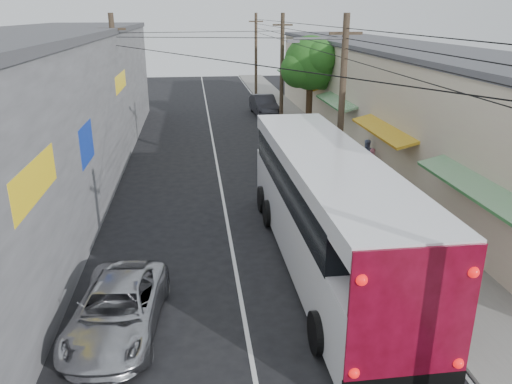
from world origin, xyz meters
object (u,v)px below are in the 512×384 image
coach_bus (325,207)px  pedestrian_near (371,163)px  jeepney (118,309)px  pedestrian_far (366,156)px  parked_car_far (264,105)px  parked_car_mid (291,142)px  parked_suv (292,160)px

coach_bus → pedestrian_near: (4.60, 8.37, -1.10)m
jeepney → pedestrian_far: bearing=53.6°
parked_car_far → pedestrian_near: bearing=-83.9°
pedestrian_near → pedestrian_far: (0.00, 0.84, 0.12)m
jeepney → pedestrian_near: pedestrian_near is taller
jeepney → parked_car_mid: bearing=70.1°
parked_car_mid → parked_suv: bearing=-101.1°
parked_car_mid → pedestrian_far: bearing=-58.3°
parked_suv → pedestrian_far: bearing=-5.9°
parked_car_mid → parked_car_far: (0.00, 12.02, 0.16)m
pedestrian_far → jeepney: bearing=44.6°
jeepney → parked_car_far: parked_car_far is taller
parked_car_mid → parked_car_far: size_ratio=0.77×
jeepney → parked_car_mid: 18.93m
jeepney → pedestrian_far: (10.96, 12.42, 0.34)m
parked_suv → parked_car_far: 16.35m
parked_car_mid → parked_car_far: bearing=89.4°
coach_bus → pedestrian_near: 9.61m
jeepney → pedestrian_far: pedestrian_far is taller
parked_car_mid → pedestrian_near: 6.35m
parked_car_far → pedestrian_far: size_ratio=2.79×
pedestrian_near → parked_suv: bearing=-43.6°
jeepney → parked_car_far: bearing=79.7°
coach_bus → parked_car_far: size_ratio=2.72×
coach_bus → parked_suv: coach_bus is taller
pedestrian_near → coach_bus: bearing=36.3°
parked_suv → pedestrian_near: size_ratio=3.63×
parked_car_far → parked_car_mid: bearing=-93.5°
jeepney → parked_car_mid: jeepney is taller
parked_car_far → pedestrian_near: pedestrian_near is taller
parked_car_far → pedestrian_near: 17.86m
parked_car_far → pedestrian_near: (3.00, -17.61, 0.07)m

